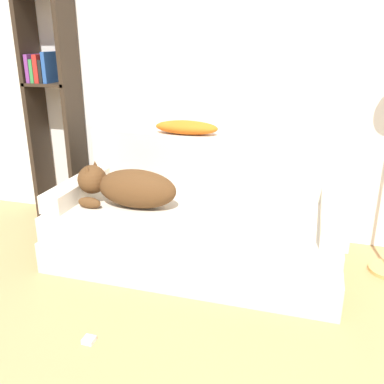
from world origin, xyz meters
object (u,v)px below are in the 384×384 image
couch (196,235)px  bookshelf (52,99)px  dog (127,187)px  throw_pillow (186,127)px  power_adapter (89,340)px  laptop (210,216)px

couch → bookshelf: bearing=161.9°
dog → bookshelf: bookshelf is taller
couch → throw_pillow: throw_pillow is taller
throw_pillow → power_adapter: throw_pillow is taller
couch → throw_pillow: 0.78m
dog → laptop: bearing=-3.3°
laptop → bookshelf: bookshelf is taller
couch → power_adapter: 1.03m
laptop → power_adapter: size_ratio=6.08×
couch → power_adapter: couch is taller
couch → bookshelf: size_ratio=1.05×
laptop → dog: bearing=-175.0°
power_adapter → dog: bearing=100.6°
dog → bookshelf: 1.11m
couch → laptop: 0.27m
throw_pillow → power_adapter: 1.60m
couch → dog: 0.57m
couch → throw_pillow: bearing=115.6°
throw_pillow → bookshelf: (-1.12, 0.04, 0.16)m
couch → dog: bearing=-169.0°
power_adapter → bookshelf: bearing=126.1°
couch → laptop: laptop is taller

